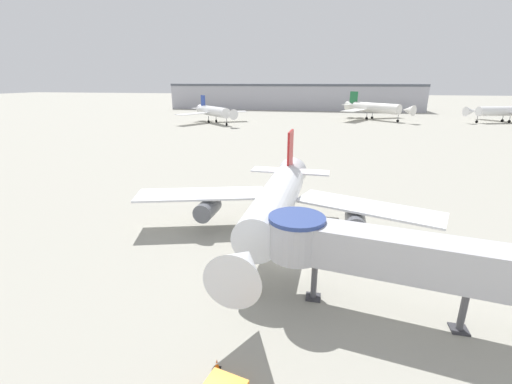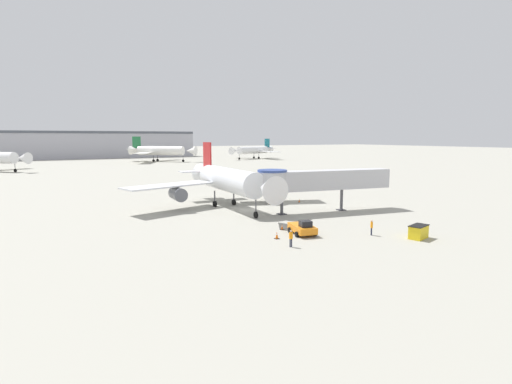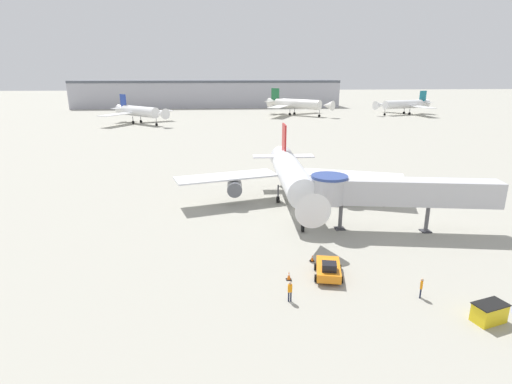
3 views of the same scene
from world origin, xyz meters
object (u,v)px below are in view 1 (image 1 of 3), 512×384
Objects in this scene: main_airplane at (276,202)px; background_jet_blue_tail at (214,111)px; background_jet_green_tail at (374,108)px; jet_bridge at (398,255)px; background_jet_teal_tail at (504,111)px; traffic_cone_near_nose at (217,365)px; traffic_cone_starboard_wing at (409,258)px.

main_airplane is 103.15m from background_jet_blue_tail.
main_airplane is at bearing -112.99° from background_jet_blue_tail.
background_jet_blue_tail is (-61.34, -24.83, -0.43)m from background_jet_green_tail.
background_jet_green_tail reaches higher than jet_bridge.
main_airplane is 1.14× the size of background_jet_green_tail.
jet_bridge is at bearing -45.13° from background_jet_teal_tail.
background_jet_teal_tail reaches higher than jet_bridge.
background_jet_teal_tail is at bearing 62.22° from traffic_cone_near_nose.
background_jet_teal_tail reaches higher than traffic_cone_near_nose.
background_jet_blue_tail is at bearing 123.92° from jet_bridge.
background_jet_green_tail is 66.17m from background_jet_blue_tail.
main_airplane is 123.05m from background_jet_green_tail.
main_airplane is at bearing -147.49° from background_jet_green_tail.
background_jet_green_tail reaches higher than main_airplane.
background_jet_green_tail is at bearing -110.80° from background_jet_teal_tail.
main_airplane is 1.33× the size of background_jet_blue_tail.
background_jet_blue_tail is at bearing 155.55° from background_jet_green_tail.
background_jet_teal_tail is at bearing -32.13° from background_jet_blue_tail.
jet_bridge is 143.61m from background_jet_teal_tail.
jet_bridge is at bearing -109.87° from traffic_cone_starboard_wing.
background_jet_green_tail reaches higher than traffic_cone_starboard_wing.
background_jet_blue_tail reaches higher than jet_bridge.
traffic_cone_near_nose is at bearing -131.18° from traffic_cone_starboard_wing.
traffic_cone_starboard_wing is 109.74m from background_jet_blue_tail.
main_airplane reaches higher than jet_bridge.
background_jet_teal_tail is 1.22× the size of background_jet_blue_tail.
traffic_cone_near_nose is 139.77m from background_jet_green_tail.
main_airplane is 139.38m from background_jet_teal_tail.
background_jet_teal_tail is (71.99, 136.66, 4.10)m from traffic_cone_near_nose.
traffic_cone_near_nose is at bearing -136.38° from jet_bridge.
background_jet_teal_tail is (71.09, 119.88, 0.20)m from main_airplane.
main_airplane is at bearing 86.92° from traffic_cone_near_nose.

